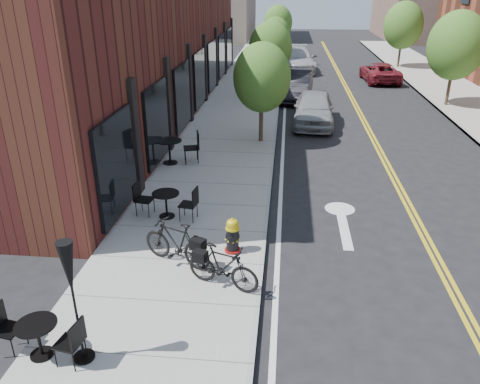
{
  "coord_description": "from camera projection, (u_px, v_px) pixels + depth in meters",
  "views": [
    {
      "loc": [
        0.35,
        -8.9,
        5.9
      ],
      "look_at": [
        -0.73,
        1.96,
        1.0
      ],
      "focal_mm": 35.0,
      "sensor_mm": 36.0,
      "label": 1
    }
  ],
  "objects": [
    {
      "name": "bistro_set_c",
      "position": [
        169.0,
        148.0,
        16.14
      ],
      "size": [
        2.07,
        1.07,
        1.09
      ],
      "rotation": [
        0.0,
        0.0,
        0.26
      ],
      "color": "black",
      "rests_on": "sidewalk_near"
    },
    {
      "name": "parked_car_a",
      "position": [
        314.0,
        108.0,
        20.95
      ],
      "size": [
        1.96,
        4.41,
        1.48
      ],
      "primitive_type": "imported",
      "rotation": [
        0.0,
        0.0,
        -0.05
      ],
      "color": "#909497",
      "rests_on": "ground"
    },
    {
      "name": "parked_car_b",
      "position": [
        295.0,
        85.0,
        25.59
      ],
      "size": [
        2.15,
        4.88,
        1.56
      ],
      "primitive_type": "imported",
      "rotation": [
        0.0,
        0.0,
        -0.11
      ],
      "color": "black",
      "rests_on": "ground"
    },
    {
      "name": "patio_umbrella",
      "position": [
        70.0,
        278.0,
        7.22
      ],
      "size": [
        0.36,
        0.36,
        2.25
      ],
      "color": "black",
      "rests_on": "sidewalk_near"
    },
    {
      "name": "parked_car_far",
      "position": [
        380.0,
        72.0,
        30.14
      ],
      "size": [
        2.25,
        4.49,
        1.22
      ],
      "primitive_type": "imported",
      "rotation": [
        0.0,
        0.0,
        3.19
      ],
      "color": "maroon",
      "rests_on": "ground"
    },
    {
      "name": "ground",
      "position": [
        264.0,
        269.0,
        10.52
      ],
      "size": [
        120.0,
        120.0,
        0.0
      ],
      "primitive_type": "plane",
      "color": "black",
      "rests_on": "ground"
    },
    {
      "name": "bicycle_right",
      "position": [
        223.0,
        267.0,
        9.53
      ],
      "size": [
        1.66,
        0.97,
        0.96
      ],
      "primitive_type": "imported",
      "rotation": [
        0.0,
        0.0,
        1.23
      ],
      "color": "black",
      "rests_on": "sidewalk_near"
    },
    {
      "name": "bistro_set_b",
      "position": [
        166.0,
        201.0,
        12.44
      ],
      "size": [
        1.72,
        0.83,
        0.91
      ],
      "rotation": [
        0.0,
        0.0,
        -0.15
      ],
      "color": "black",
      "rests_on": "sidewalk_near"
    },
    {
      "name": "parked_car_c",
      "position": [
        297.0,
        59.0,
        33.74
      ],
      "size": [
        2.73,
        5.82,
        1.64
      ],
      "primitive_type": "imported",
      "rotation": [
        0.0,
        0.0,
        0.08
      ],
      "color": "#B6B7BC",
      "rests_on": "ground"
    },
    {
      "name": "bicycle_left",
      "position": [
        176.0,
        243.0,
        10.33
      ],
      "size": [
        1.79,
        1.15,
        1.05
      ],
      "primitive_type": "imported",
      "rotation": [
        0.0,
        0.0,
        -1.99
      ],
      "color": "black",
      "rests_on": "sidewalk_near"
    },
    {
      "name": "tree_near_a",
      "position": [
        262.0,
        78.0,
        17.68
      ],
      "size": [
        2.2,
        2.2,
        3.81
      ],
      "color": "#382B1E",
      "rests_on": "sidewalk_near"
    },
    {
      "name": "tree_near_d",
      "position": [
        278.0,
        23.0,
        39.39
      ],
      "size": [
        2.4,
        2.4,
        4.11
      ],
      "color": "#382B1E",
      "rests_on": "sidewalk_near"
    },
    {
      "name": "tree_far_c",
      "position": [
        403.0,
        25.0,
        33.91
      ],
      "size": [
        2.8,
        2.8,
        4.62
      ],
      "color": "#382B1E",
      "rests_on": "sidewalk_far"
    },
    {
      "name": "tree_far_b",
      "position": [
        456.0,
        46.0,
        23.02
      ],
      "size": [
        2.8,
        2.8,
        4.62
      ],
      "color": "#382B1E",
      "rests_on": "sidewalk_far"
    },
    {
      "name": "sidewalk_near",
      "position": [
        229.0,
        134.0,
        19.76
      ],
      "size": [
        4.0,
        70.0,
        0.12
      ],
      "primitive_type": "cube",
      "color": "#9E9B93",
      "rests_on": "ground"
    },
    {
      "name": "tree_near_b",
      "position": [
        270.0,
        48.0,
        24.9
      ],
      "size": [
        2.3,
        2.3,
        3.98
      ],
      "color": "#382B1E",
      "rests_on": "sidewalk_near"
    },
    {
      "name": "bistro_set_a",
      "position": [
        38.0,
        335.0,
        7.76
      ],
      "size": [
        1.62,
        0.79,
        0.86
      ],
      "rotation": [
        0.0,
        0.0,
        -0.17
      ],
      "color": "black",
      "rests_on": "sidewalk_near"
    },
    {
      "name": "fire_hydrant",
      "position": [
        233.0,
        236.0,
        10.85
      ],
      "size": [
        0.43,
        0.43,
        0.87
      ],
      "rotation": [
        0.0,
        0.0,
        0.15
      ],
      "color": "maroon",
      "rests_on": "sidewalk_near"
    },
    {
      "name": "building_near",
      "position": [
        145.0,
        37.0,
        22.39
      ],
      "size": [
        5.0,
        28.0,
        7.0
      ],
      "primitive_type": "cube",
      "color": "#421715",
      "rests_on": "ground"
    },
    {
      "name": "tree_near_c",
      "position": [
        275.0,
        36.0,
        32.24
      ],
      "size": [
        2.1,
        2.1,
        3.67
      ],
      "color": "#382B1E",
      "rests_on": "sidewalk_near"
    }
  ]
}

